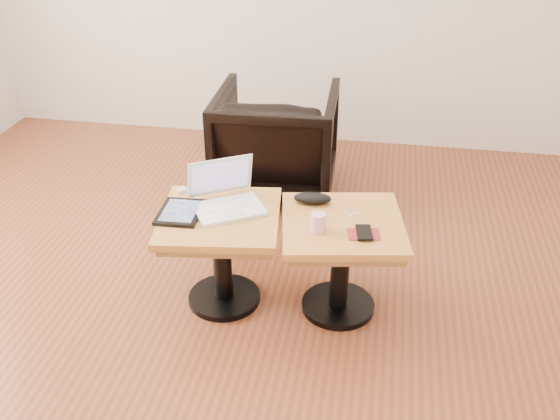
% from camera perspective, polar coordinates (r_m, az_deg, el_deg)
% --- Properties ---
extents(room_shell, '(4.52, 4.52, 2.71)m').
position_cam_1_polar(room_shell, '(2.28, -7.24, 15.84)').
color(room_shell, brown).
rests_on(room_shell, ground).
extents(side_table_left, '(0.60, 0.60, 0.48)m').
position_cam_1_polar(side_table_left, '(2.87, -5.41, -2.46)').
color(side_table_left, black).
rests_on(side_table_left, ground).
extents(side_table_right, '(0.62, 0.62, 0.48)m').
position_cam_1_polar(side_table_right, '(2.82, 5.64, -3.12)').
color(side_table_right, black).
rests_on(side_table_right, ground).
extents(laptop, '(0.40, 0.38, 0.21)m').
position_cam_1_polar(laptop, '(2.85, -4.95, 1.10)').
color(laptop, white).
rests_on(laptop, side_table_left).
extents(tablet, '(0.20, 0.24, 0.02)m').
position_cam_1_polar(tablet, '(2.83, -9.10, -0.19)').
color(tablet, black).
rests_on(tablet, side_table_left).
extents(charging_adapter, '(0.05, 0.05, 0.02)m').
position_cam_1_polar(charging_adapter, '(3.01, -9.00, 1.76)').
color(charging_adapter, white).
rests_on(charging_adapter, side_table_left).
extents(glasses_case, '(0.18, 0.09, 0.05)m').
position_cam_1_polar(glasses_case, '(2.88, 2.98, 1.08)').
color(glasses_case, black).
rests_on(glasses_case, side_table_right).
extents(striped_cup, '(0.07, 0.07, 0.08)m').
position_cam_1_polar(striped_cup, '(2.66, 3.50, -1.14)').
color(striped_cup, pink).
rests_on(striped_cup, side_table_right).
extents(earbuds_tangle, '(0.07, 0.05, 0.01)m').
position_cam_1_polar(earbuds_tangle, '(2.81, 6.43, -0.33)').
color(earbuds_tangle, white).
rests_on(earbuds_tangle, side_table_right).
extents(phone_on_sleeve, '(0.15, 0.13, 0.02)m').
position_cam_1_polar(phone_on_sleeve, '(2.67, 7.69, -2.13)').
color(phone_on_sleeve, maroon).
rests_on(phone_on_sleeve, side_table_right).
extents(armchair, '(0.75, 0.77, 0.67)m').
position_cam_1_polar(armchair, '(3.88, -0.33, 6.29)').
color(armchair, black).
rests_on(armchair, ground).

